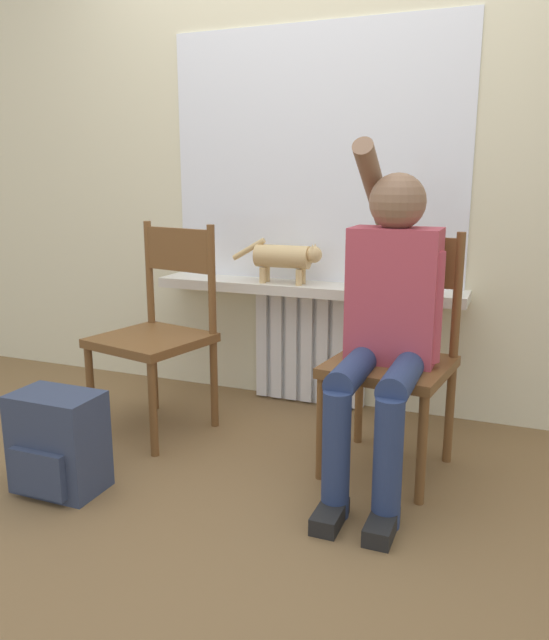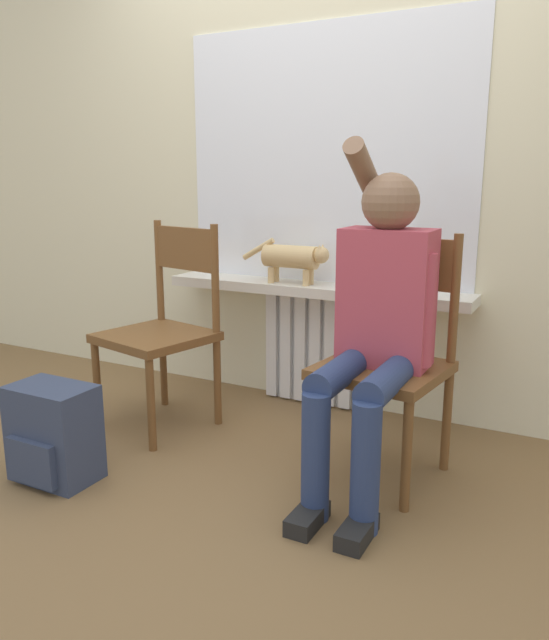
% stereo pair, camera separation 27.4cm
% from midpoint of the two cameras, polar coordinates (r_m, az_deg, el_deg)
% --- Properties ---
extents(ground_plane, '(12.00, 12.00, 0.00)m').
position_cam_midpoint_polar(ground_plane, '(2.41, -4.29, -16.12)').
color(ground_plane, brown).
extents(wall_with_window, '(7.00, 0.06, 2.70)m').
position_cam_midpoint_polar(wall_with_window, '(3.22, 7.42, 16.08)').
color(wall_with_window, beige).
rests_on(wall_with_window, ground_plane).
extents(radiator, '(0.59, 0.08, 0.60)m').
position_cam_midpoint_polar(radiator, '(3.26, 6.40, -2.63)').
color(radiator, white).
rests_on(radiator, ground_plane).
extents(windowsill, '(1.58, 0.23, 0.05)m').
position_cam_midpoint_polar(windowsill, '(3.13, 6.11, 2.78)').
color(windowsill, silver).
rests_on(windowsill, radiator).
extents(window_glass, '(1.52, 0.01, 1.24)m').
position_cam_midpoint_polar(window_glass, '(3.18, 7.15, 14.63)').
color(window_glass, white).
rests_on(window_glass, windowsill).
extents(chair_left, '(0.54, 0.54, 0.96)m').
position_cam_midpoint_polar(chair_left, '(2.95, -7.54, -0.54)').
color(chair_left, brown).
rests_on(chair_left, ground_plane).
extents(chair_right, '(0.50, 0.50, 0.96)m').
position_cam_midpoint_polar(chair_right, '(2.51, 13.42, -3.25)').
color(chair_right, brown).
rests_on(chair_right, ground_plane).
extents(person, '(0.36, 0.99, 1.31)m').
position_cam_midpoint_polar(person, '(2.35, 12.76, 0.37)').
color(person, navy).
rests_on(person, ground_plane).
extents(cat, '(0.48, 0.11, 0.23)m').
position_cam_midpoint_polar(cat, '(3.11, 4.29, 5.71)').
color(cat, '#DBB77A').
rests_on(cat, windowsill).
extents(backpack, '(0.33, 0.24, 0.38)m').
position_cam_midpoint_polar(backpack, '(2.58, -16.71, -10.01)').
color(backpack, '#333D56').
rests_on(backpack, ground_plane).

